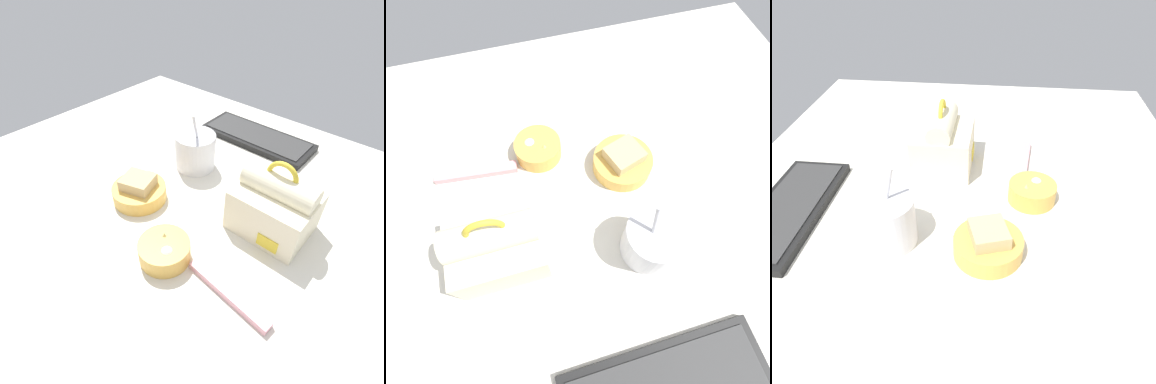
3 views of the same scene
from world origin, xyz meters
The scene contains 7 objects.
desk_surface centered at (0.00, 0.00, 1.00)cm, with size 140.00×110.00×2.00cm.
keyboard centered at (-6.78, 35.77, 3.02)cm, with size 34.43×13.85×2.10cm.
lunch_bag centered at (15.11, 5.92, 8.37)cm, with size 16.25×14.00×17.56cm.
soup_cup centered at (-12.55, 12.49, 7.15)cm, with size 10.93×10.93×16.47cm.
bento_bowl_sandwich centered at (-14.03, -6.76, 4.41)cm, with size 13.06×13.06×6.46cm.
bento_bowl_snacks centered at (3.24, -15.37, 4.28)cm, with size 10.43×10.43×5.11cm.
chopstick_case centered at (17.87, -13.96, 2.80)cm, with size 18.26×4.26×1.60cm.
Camera 1 is at (31.77, -39.89, 52.10)cm, focal length 28.00 mm.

